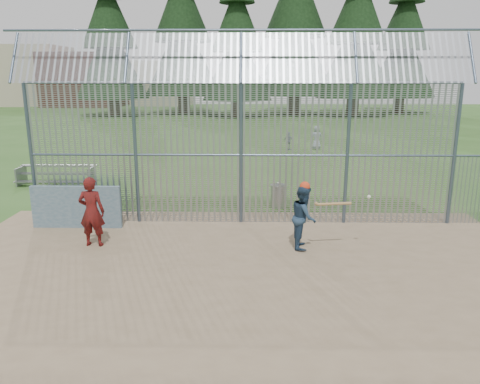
{
  "coord_description": "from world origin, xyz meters",
  "views": [
    {
      "loc": [
        0.22,
        -9.58,
        4.22
      ],
      "look_at": [
        0.0,
        2.0,
        1.3
      ],
      "focal_mm": 35.0,
      "sensor_mm": 36.0,
      "label": 1
    }
  ],
  "objects_px": {
    "dugout_wall": "(76,207)",
    "trash_can": "(279,196)",
    "bleacher": "(56,174)",
    "onlooker": "(92,212)",
    "batter": "(304,217)"
  },
  "relations": [
    {
      "from": "bleacher",
      "to": "trash_can",
      "type": "bearing_deg",
      "value": -19.38
    },
    {
      "from": "onlooker",
      "to": "bleacher",
      "type": "relative_size",
      "value": 0.59
    },
    {
      "from": "dugout_wall",
      "to": "bleacher",
      "type": "relative_size",
      "value": 0.83
    },
    {
      "from": "trash_can",
      "to": "bleacher",
      "type": "bearing_deg",
      "value": 160.62
    },
    {
      "from": "batter",
      "to": "trash_can",
      "type": "distance_m",
      "value": 3.78
    },
    {
      "from": "trash_can",
      "to": "bleacher",
      "type": "height_order",
      "value": "trash_can"
    },
    {
      "from": "batter",
      "to": "trash_can",
      "type": "relative_size",
      "value": 1.92
    },
    {
      "from": "dugout_wall",
      "to": "trash_can",
      "type": "relative_size",
      "value": 3.05
    },
    {
      "from": "batter",
      "to": "trash_can",
      "type": "bearing_deg",
      "value": 11.46
    },
    {
      "from": "dugout_wall",
      "to": "onlooker",
      "type": "distance_m",
      "value": 1.7
    },
    {
      "from": "trash_can",
      "to": "bleacher",
      "type": "relative_size",
      "value": 0.27
    },
    {
      "from": "onlooker",
      "to": "trash_can",
      "type": "relative_size",
      "value": 2.16
    },
    {
      "from": "trash_can",
      "to": "bleacher",
      "type": "distance_m",
      "value": 9.04
    },
    {
      "from": "batter",
      "to": "bleacher",
      "type": "height_order",
      "value": "batter"
    },
    {
      "from": "onlooker",
      "to": "trash_can",
      "type": "xyz_separation_m",
      "value": [
        4.89,
        3.7,
        -0.53
      ]
    }
  ]
}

